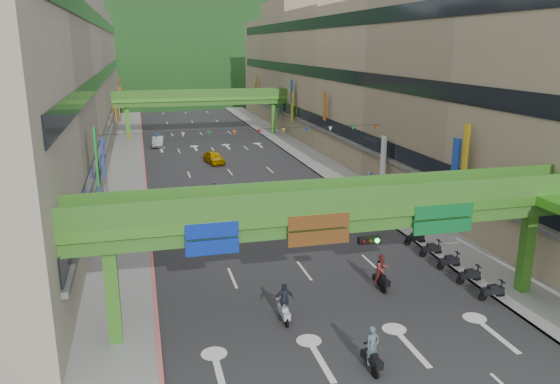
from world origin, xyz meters
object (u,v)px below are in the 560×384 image
(overpass_near, at_px, (363,222))
(pedestrian_red, at_px, (358,188))
(scooter_rider_mid, at_px, (382,271))
(car_silver, at_px, (158,142))
(scooter_rider_near, at_px, (372,351))
(car_yellow, at_px, (214,157))

(overpass_near, distance_m, pedestrian_red, 23.96)
(overpass_near, bearing_deg, scooter_rider_mid, 49.54)
(car_silver, bearing_deg, scooter_rider_near, -78.19)
(scooter_rider_mid, relative_size, car_yellow, 0.50)
(overpass_near, height_order, scooter_rider_near, overpass_near)
(scooter_rider_near, relative_size, pedestrian_red, 1.24)
(pedestrian_red, bearing_deg, scooter_rider_near, -100.38)
(pedestrian_red, bearing_deg, scooter_rider_mid, -97.76)
(car_yellow, bearing_deg, overpass_near, -97.14)
(scooter_rider_near, height_order, scooter_rider_mid, scooter_rider_mid)
(overpass_near, relative_size, scooter_rider_mid, 13.21)
(scooter_rider_mid, bearing_deg, scooter_rider_near, -117.39)
(scooter_rider_near, bearing_deg, car_yellow, 90.94)
(car_yellow, relative_size, pedestrian_red, 2.55)
(car_silver, height_order, car_yellow, car_yellow)
(scooter_rider_mid, height_order, car_yellow, scooter_rider_mid)
(overpass_near, relative_size, car_yellow, 6.57)
(overpass_near, distance_m, scooter_rider_near, 6.22)
(scooter_rider_near, distance_m, car_yellow, 44.12)
(scooter_rider_near, bearing_deg, scooter_rider_mid, 62.61)
(car_yellow, bearing_deg, scooter_rider_mid, -92.92)
(overpass_near, relative_size, pedestrian_red, 16.75)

